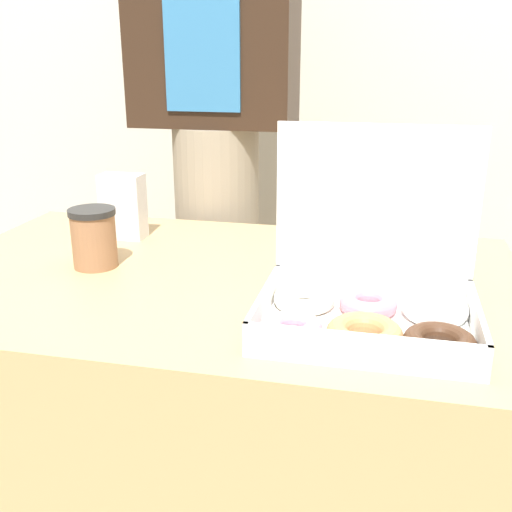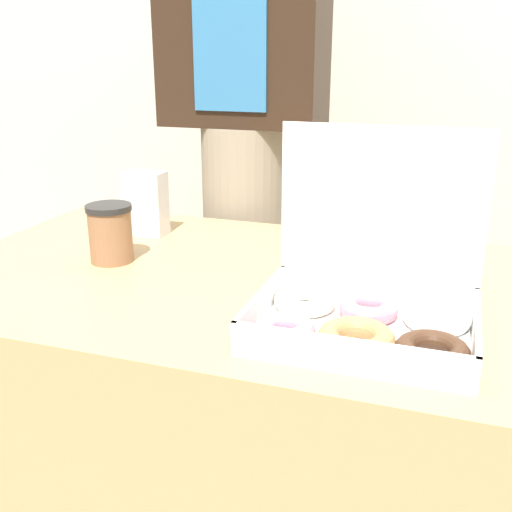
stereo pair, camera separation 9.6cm
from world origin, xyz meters
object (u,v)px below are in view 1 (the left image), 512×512
at_px(coffee_cup, 94,238).
at_px(person_customer, 215,131).
at_px(donut_box, 370,301).
at_px(napkin_holder, 123,206).

bearing_deg(coffee_cup, person_customer, 79.86).
relative_size(donut_box, person_customer, 0.20).
relative_size(donut_box, napkin_holder, 2.32).
bearing_deg(donut_box, person_customer, 122.98).
height_order(napkin_holder, person_customer, person_customer).
relative_size(donut_box, coffee_cup, 2.88).
height_order(donut_box, coffee_cup, donut_box).
relative_size(coffee_cup, napkin_holder, 0.80).
distance_m(donut_box, coffee_cup, 0.57).
bearing_deg(donut_box, coffee_cup, 163.62).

